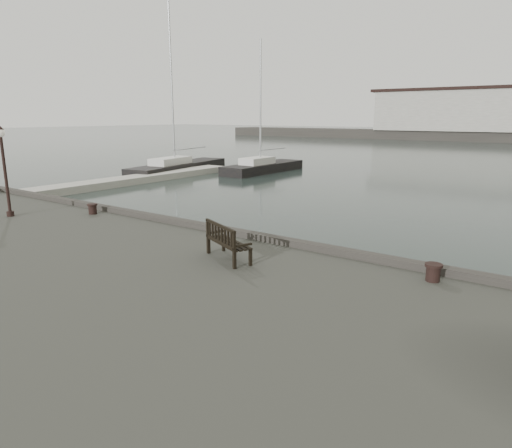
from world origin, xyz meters
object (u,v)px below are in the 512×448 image
at_px(bollard_right, 433,272).
at_px(yacht_b, 179,169).
at_px(lamp_post, 3,159).
at_px(yacht_d, 263,170).
at_px(bench, 228,248).
at_px(bollard_left, 93,209).

bearing_deg(bollard_right, yacht_b, 144.10).
relative_size(lamp_post, yacht_d, 0.26).
xyz_separation_m(bench, lamp_post, (-9.28, -0.62, 1.72)).
height_order(bollard_left, yacht_b, yacht_b).
height_order(bollard_right, yacht_b, yacht_b).
xyz_separation_m(bollard_right, yacht_d, (-21.41, 24.45, -1.52)).
distance_m(bollard_left, lamp_post, 3.31).
height_order(bench, yacht_b, yacht_b).
xyz_separation_m(bollard_left, yacht_b, (-16.05, 20.19, -1.50)).
xyz_separation_m(bollard_left, lamp_post, (-2.01, -1.91, 1.82)).
bearing_deg(bollard_right, lamp_post, -171.79).
bearing_deg(yacht_d, bench, -55.93).
bearing_deg(yacht_b, bench, -52.36).
xyz_separation_m(bollard_left, yacht_d, (-9.67, 24.53, -1.51)).
height_order(bench, bollard_right, bench).
height_order(bollard_left, bollard_right, bollard_right).
height_order(bench, lamp_post, lamp_post).
bearing_deg(bench, bollard_left, -166.53).
bearing_deg(lamp_post, bollard_right, 8.21).
relative_size(yacht_b, yacht_d, 1.31).
bearing_deg(yacht_b, yacht_d, 24.48).
height_order(bollard_right, lamp_post, lamp_post).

